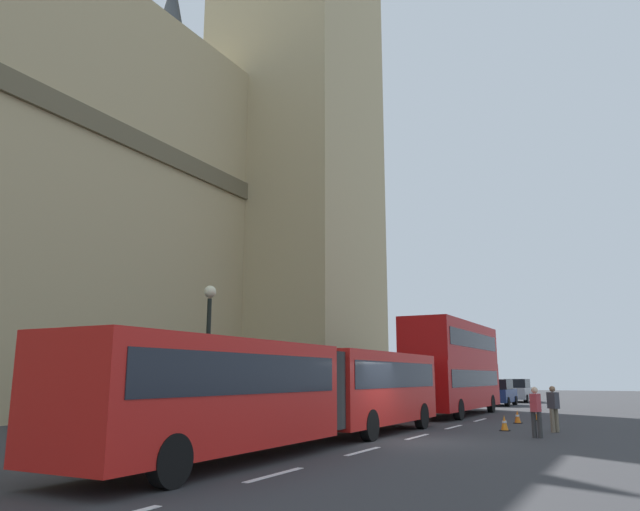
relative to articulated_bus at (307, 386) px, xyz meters
The scene contains 12 objects.
ground_plane 3.76m from the articulated_bus, 36.84° to the right, with size 160.00×160.00×0.00m, color #333335.
lane_centre_marking 3.29m from the articulated_bus, 45.68° to the right, with size 25.20×0.16×0.01m.
articulated_bus is the anchor object (origin of this frame).
double_decker_bus 16.50m from the articulated_bus, ahead, with size 10.99×2.54×4.90m.
sedan_lead 28.92m from the articulated_bus, ahead, with size 4.40×1.86×1.85m.
sedan_trailing 35.91m from the articulated_bus, ahead, with size 4.40×1.86×1.85m.
traffic_cone_west 9.20m from the articulated_bus, 27.52° to the right, with size 0.36×0.36×0.58m.
traffic_cone_middle 12.89m from the articulated_bus, 18.01° to the right, with size 0.36×0.36×0.58m.
traffic_cone_east 15.27m from the articulated_bus, 17.06° to the right, with size 0.36×0.36×0.58m.
street_lamp 4.77m from the articulated_bus, 79.28° to the left, with size 0.44×0.44×5.27m.
pedestrian_near_cones 8.22m from the articulated_bus, 44.36° to the right, with size 0.44×0.35×1.69m.
pedestrian_by_kerb 10.26m from the articulated_bus, 35.87° to the right, with size 0.43×0.46×1.69m.
Camera 1 is at (-18.91, -7.06, 2.04)m, focal length 33.60 mm.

